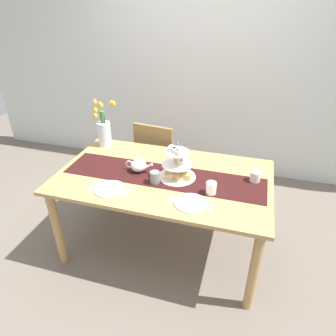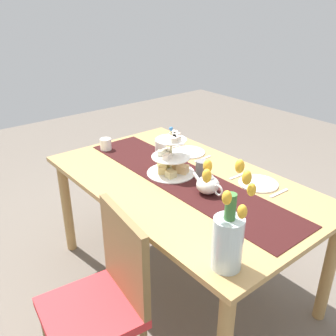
{
  "view_description": "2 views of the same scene",
  "coord_description": "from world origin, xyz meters",
  "px_view_note": "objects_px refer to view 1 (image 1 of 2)",
  "views": [
    {
      "loc": [
        0.62,
        -1.98,
        2.03
      ],
      "look_at": [
        0.05,
        -0.04,
        0.86
      ],
      "focal_mm": 32.34,
      "sensor_mm": 36.0,
      "label": 1
    },
    {
      "loc": [
        -1.5,
        1.32,
        1.77
      ],
      "look_at": [
        0.05,
        0.07,
        0.84
      ],
      "focal_mm": 39.55,
      "sensor_mm": 36.0,
      "label": 2
    }
  ],
  "objects_px": {
    "chair_left": "(158,157)",
    "cream_jug": "(255,177)",
    "fork_right": "(170,200)",
    "knife_right": "(211,207)",
    "tiered_cake_stand": "(177,167)",
    "fork_left": "(93,186)",
    "mug_white_text": "(211,188)",
    "tulip_vase": "(104,130)",
    "dinner_plate_right": "(190,203)",
    "mug_grey": "(155,177)",
    "dinner_plate_left": "(110,189)",
    "teapot": "(138,165)",
    "knife_left": "(128,192)",
    "dining_table": "(164,185)"
  },
  "relations": [
    {
      "from": "tulip_vase",
      "to": "fork_right",
      "type": "relative_size",
      "value": 3.02
    },
    {
      "from": "tulip_vase",
      "to": "fork_right",
      "type": "distance_m",
      "value": 1.1
    },
    {
      "from": "cream_jug",
      "to": "knife_right",
      "type": "xyz_separation_m",
      "value": [
        -0.27,
        -0.42,
        -0.04
      ]
    },
    {
      "from": "chair_left",
      "to": "mug_grey",
      "type": "distance_m",
      "value": 0.95
    },
    {
      "from": "dinner_plate_left",
      "to": "fork_right",
      "type": "bearing_deg",
      "value": 0.0
    },
    {
      "from": "mug_white_text",
      "to": "mug_grey",
      "type": "bearing_deg",
      "value": 177.32
    },
    {
      "from": "chair_left",
      "to": "dinner_plate_right",
      "type": "distance_m",
      "value": 1.22
    },
    {
      "from": "dinner_plate_left",
      "to": "knife_left",
      "type": "bearing_deg",
      "value": 0.0
    },
    {
      "from": "dinner_plate_left",
      "to": "mug_grey",
      "type": "height_order",
      "value": "mug_grey"
    },
    {
      "from": "tiered_cake_stand",
      "to": "knife_left",
      "type": "distance_m",
      "value": 0.43
    },
    {
      "from": "dinner_plate_right",
      "to": "knife_left",
      "type": "bearing_deg",
      "value": 180.0
    },
    {
      "from": "dining_table",
      "to": "mug_grey",
      "type": "relative_size",
      "value": 17.93
    },
    {
      "from": "tulip_vase",
      "to": "mug_grey",
      "type": "height_order",
      "value": "tulip_vase"
    },
    {
      "from": "tulip_vase",
      "to": "mug_white_text",
      "type": "height_order",
      "value": "tulip_vase"
    },
    {
      "from": "fork_left",
      "to": "knife_left",
      "type": "bearing_deg",
      "value": 0.0
    },
    {
      "from": "fork_right",
      "to": "mug_grey",
      "type": "relative_size",
      "value": 1.58
    },
    {
      "from": "teapot",
      "to": "tiered_cake_stand",
      "type": "bearing_deg",
      "value": -0.65
    },
    {
      "from": "tulip_vase",
      "to": "dinner_plate_right",
      "type": "xyz_separation_m",
      "value": [
        1.0,
        -0.69,
        -0.15
      ]
    },
    {
      "from": "mug_white_text",
      "to": "chair_left",
      "type": "bearing_deg",
      "value": 128.31
    },
    {
      "from": "chair_left",
      "to": "dinner_plate_right",
      "type": "relative_size",
      "value": 3.96
    },
    {
      "from": "knife_right",
      "to": "chair_left",
      "type": "bearing_deg",
      "value": 124.85
    },
    {
      "from": "dinner_plate_left",
      "to": "knife_right",
      "type": "xyz_separation_m",
      "value": [
        0.76,
        0.0,
        -0.0
      ]
    },
    {
      "from": "dining_table",
      "to": "mug_grey",
      "type": "xyz_separation_m",
      "value": [
        -0.03,
        -0.13,
        0.15
      ]
    },
    {
      "from": "chair_left",
      "to": "fork_left",
      "type": "xyz_separation_m",
      "value": [
        -0.18,
        -1.04,
        0.26
      ]
    },
    {
      "from": "tiered_cake_stand",
      "to": "fork_right",
      "type": "height_order",
      "value": "tiered_cake_stand"
    },
    {
      "from": "cream_jug",
      "to": "dinner_plate_right",
      "type": "bearing_deg",
      "value": -134.41
    },
    {
      "from": "tulip_vase",
      "to": "dinner_plate_right",
      "type": "distance_m",
      "value": 1.22
    },
    {
      "from": "tulip_vase",
      "to": "dinner_plate_right",
      "type": "height_order",
      "value": "tulip_vase"
    },
    {
      "from": "cream_jug",
      "to": "dinner_plate_left",
      "type": "distance_m",
      "value": 1.12
    },
    {
      "from": "dinner_plate_left",
      "to": "fork_left",
      "type": "xyz_separation_m",
      "value": [
        -0.15,
        0.0,
        -0.0
      ]
    },
    {
      "from": "tulip_vase",
      "to": "fork_right",
      "type": "xyz_separation_m",
      "value": [
        0.85,
        -0.69,
        -0.15
      ]
    },
    {
      "from": "dinner_plate_right",
      "to": "dining_table",
      "type": "bearing_deg",
      "value": 133.13
    },
    {
      "from": "knife_left",
      "to": "dinner_plate_right",
      "type": "height_order",
      "value": "dinner_plate_right"
    },
    {
      "from": "chair_left",
      "to": "knife_left",
      "type": "height_order",
      "value": "chair_left"
    },
    {
      "from": "mug_grey",
      "to": "fork_right",
      "type": "bearing_deg",
      "value": -45.63
    },
    {
      "from": "dining_table",
      "to": "knife_right",
      "type": "bearing_deg",
      "value": -35.45
    },
    {
      "from": "chair_left",
      "to": "cream_jug",
      "type": "xyz_separation_m",
      "value": [
        1.0,
        -0.62,
        0.3
      ]
    },
    {
      "from": "fork_left",
      "to": "knife_left",
      "type": "relative_size",
      "value": 0.88
    },
    {
      "from": "tiered_cake_stand",
      "to": "fork_left",
      "type": "bearing_deg",
      "value": -152.3
    },
    {
      "from": "chair_left",
      "to": "knife_right",
      "type": "bearing_deg",
      "value": -55.15
    },
    {
      "from": "fork_left",
      "to": "knife_left",
      "type": "height_order",
      "value": "same"
    },
    {
      "from": "fork_right",
      "to": "knife_right",
      "type": "bearing_deg",
      "value": 0.0
    },
    {
      "from": "dinner_plate_right",
      "to": "tiered_cake_stand",
      "type": "bearing_deg",
      "value": 120.18
    },
    {
      "from": "fork_left",
      "to": "dinner_plate_right",
      "type": "height_order",
      "value": "dinner_plate_right"
    },
    {
      "from": "tulip_vase",
      "to": "mug_grey",
      "type": "xyz_separation_m",
      "value": [
        0.67,
        -0.51,
        -0.1
      ]
    },
    {
      "from": "cream_jug",
      "to": "knife_left",
      "type": "distance_m",
      "value": 0.99
    },
    {
      "from": "tiered_cake_stand",
      "to": "fork_left",
      "type": "distance_m",
      "value": 0.67
    },
    {
      "from": "dining_table",
      "to": "knife_right",
      "type": "height_order",
      "value": "knife_right"
    },
    {
      "from": "chair_left",
      "to": "fork_right",
      "type": "distance_m",
      "value": 1.16
    },
    {
      "from": "dining_table",
      "to": "teapot",
      "type": "relative_size",
      "value": 7.14
    }
  ]
}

